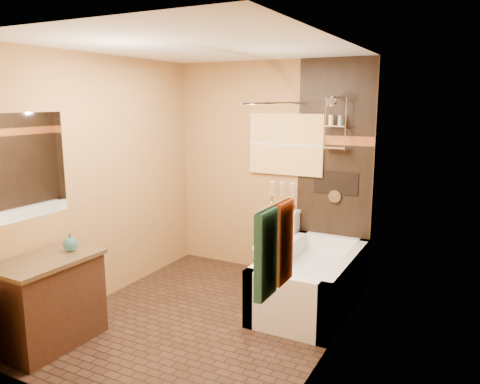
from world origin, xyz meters
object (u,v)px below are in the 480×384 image
Objects in this scene: toilet at (275,246)px; vanity at (49,301)px; sunset_painting at (286,144)px; bathtub at (311,285)px.

toilet is 0.91× the size of vanity.
toilet is 2.48m from vanity.
sunset_painting is 1.63m from bathtub.
bathtub is 1.71× the size of vanity.
vanity is at bearing -114.43° from sunset_painting.
bathtub is at bearing -50.39° from sunset_painting.
toilet is at bearing 64.41° from vanity.
bathtub is 0.78m from toilet.
bathtub is at bearing -36.20° from toilet.
bathtub is (0.60, -0.73, -1.33)m from sunset_painting.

